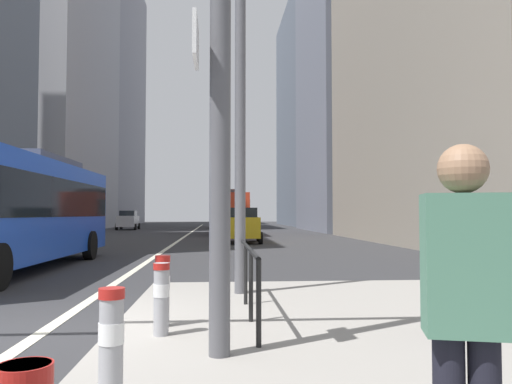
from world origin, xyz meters
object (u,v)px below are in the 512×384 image
Objects in this scene: pedestrian_waiting at (465,308)px; pedestrian_walking at (455,264)px; bollard_left at (111,341)px; car_receding_near at (238,220)px; bollard_back at (162,287)px; car_receding_far at (243,225)px; city_bus_blue_oncoming at (12,206)px; street_lamp_post at (240,17)px; car_oncoming_mid at (128,220)px; city_bus_red_distant at (225,212)px; city_bus_red_receding at (230,211)px; bollard_right at (161,295)px.

pedestrian_waiting is 3.67m from pedestrian_walking.
bollard_left is 0.50× the size of pedestrian_waiting.
bollard_back is (-2.64, -43.80, -0.33)m from car_receding_near.
car_receding_far is 24.38m from bollard_left.
bollard_back is 0.57× the size of pedestrian_walking.
street_lamp_post reaches higher than city_bus_blue_oncoming.
pedestrian_walking is (11.95, -47.02, 0.03)m from car_oncoming_mid.
pedestrian_walking is at bearing 26.37° from bollard_left.
car_oncoming_mid is at bearing -144.96° from city_bus_red_distant.
car_receding_near is 22.26m from car_receding_far.
car_receding_near is 44.79m from pedestrian_walking.
bollard_back is 4.74m from pedestrian_waiting.
city_bus_red_receding is at bearing 87.15° from bollard_back.
city_bus_blue_oncoming is 9.46m from bollard_back.
car_oncoming_mid is at bearing 101.67° from pedestrian_waiting.
city_bus_red_receding is 1.34× the size of street_lamp_post.
pedestrian_walking is (1.55, 3.33, -0.13)m from pedestrian_waiting.
city_bus_red_receding reaches higher than pedestrian_walking.
pedestrian_walking is (8.47, -8.91, -0.81)m from city_bus_blue_oncoming.
city_bus_red_receding is 36.09m from bollard_left.
city_bus_blue_oncoming is at bearing 121.03° from bollard_right.
pedestrian_waiting is (1.89, -4.31, 0.49)m from bollard_back.
car_receding_near is at bearing 86.64° from bollard_right.
car_receding_far is (10.62, -24.49, -0.00)m from car_oncoming_mid.
car_receding_far reaches higher than bollard_left.
city_bus_red_distant is 13.61× the size of bollard_right.
car_receding_far is at bearing 84.63° from bollard_right.
bollard_back is at bearing -95.59° from car_receding_far.
bollard_back reaches higher than bollard_right.
bollard_left is at bearing -80.20° from car_oncoming_mid.
city_bus_blue_oncoming is at bearing 119.48° from pedestrian_waiting.
street_lamp_post reaches higher than bollard_right.
bollard_left is at bearing -91.78° from bollard_back.
car_oncoming_mid and car_receding_near have the same top height.
bollard_back is at bearing -93.45° from car_receding_near.
bollard_left is 0.56× the size of pedestrian_walking.
car_oncoming_mid is at bearing 99.80° from bollard_left.
city_bus_red_distant is 2.75× the size of car_receding_far.
bollard_back is at bearing -112.94° from street_lamp_post.
city_bus_red_receding is (6.68, 25.37, -0.00)m from city_bus_blue_oncoming.
city_bus_blue_oncoming reaches higher than car_receding_near.
pedestrian_waiting is at bearing -60.52° from city_bus_blue_oncoming.
street_lamp_post reaches higher than car_receding_near.
pedestrian_waiting is at bearing -64.12° from bollard_right.
city_bus_blue_oncoming reaches higher than pedestrian_walking.
pedestrian_waiting is at bearing -114.97° from pedestrian_walking.
bollard_back is (-1.12, -2.64, -4.63)m from street_lamp_post.
bollard_right is at bearing -95.37° from car_receding_far.
street_lamp_post is at bearing -77.49° from car_oncoming_mid.
car_receding_near reaches higher than pedestrian_waiting.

